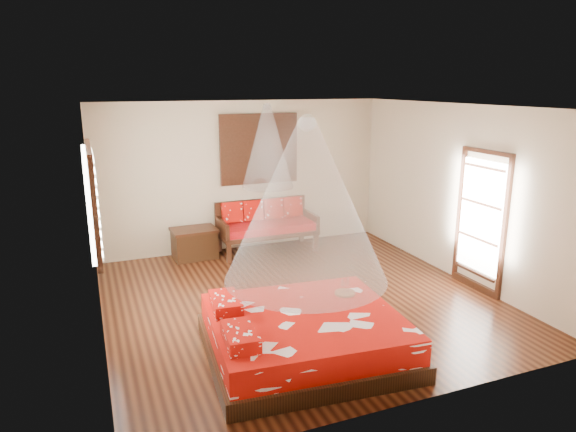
% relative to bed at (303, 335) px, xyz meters
% --- Properties ---
extents(room, '(5.54, 5.54, 2.84)m').
position_rel_bed_xyz_m(room, '(0.59, 1.48, 1.15)').
color(room, black).
rests_on(room, ground).
extents(bed, '(2.41, 2.21, 0.65)m').
position_rel_bed_xyz_m(bed, '(0.00, 0.00, 0.00)').
color(bed, black).
rests_on(bed, floor).
extents(daybed, '(1.82, 0.81, 0.95)m').
position_rel_bed_xyz_m(daybed, '(0.90, 3.86, 0.27)').
color(daybed, black).
rests_on(daybed, floor).
extents(storage_chest, '(0.82, 0.62, 0.55)m').
position_rel_bed_xyz_m(storage_chest, '(-0.46, 3.93, 0.02)').
color(storage_chest, black).
rests_on(storage_chest, floor).
extents(shutter_panel, '(1.52, 0.06, 1.32)m').
position_rel_bed_xyz_m(shutter_panel, '(0.90, 4.19, 1.65)').
color(shutter_panel, black).
rests_on(shutter_panel, wall_back).
extents(window_left, '(0.10, 1.74, 1.34)m').
position_rel_bed_xyz_m(window_left, '(-2.12, 1.68, 1.45)').
color(window_left, black).
rests_on(window_left, wall_left).
extents(glazed_door, '(0.08, 1.02, 2.16)m').
position_rel_bed_xyz_m(glazed_door, '(3.30, 0.88, 0.82)').
color(glazed_door, black).
rests_on(glazed_door, floor).
extents(wine_tray, '(0.26, 0.26, 0.21)m').
position_rel_bed_xyz_m(wine_tray, '(0.74, 0.37, 0.30)').
color(wine_tray, brown).
rests_on(wine_tray, bed).
extents(mosquito_net_main, '(1.84, 1.84, 1.80)m').
position_rel_bed_xyz_m(mosquito_net_main, '(0.02, -0.00, 1.60)').
color(mosquito_net_main, white).
rests_on(mosquito_net_main, ceiling).
extents(mosquito_net_daybed, '(0.94, 0.94, 1.50)m').
position_rel_bed_xyz_m(mosquito_net_daybed, '(0.90, 3.73, 1.75)').
color(mosquito_net_daybed, white).
rests_on(mosquito_net_daybed, ceiling).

